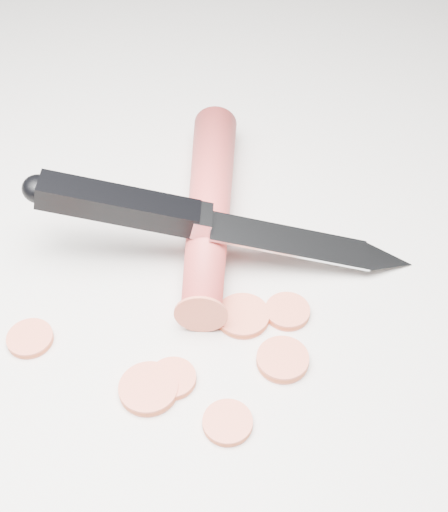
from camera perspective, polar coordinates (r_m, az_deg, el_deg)
ground at (r=0.52m, az=-5.84°, el=-3.84°), size 2.40×2.40×0.00m
carrot at (r=0.57m, az=-1.19°, el=3.97°), size 0.16×0.19×0.03m
carrot_slice_0 at (r=0.46m, az=0.29°, el=-13.18°), size 0.03×0.03×0.01m
carrot_slice_1 at (r=0.48m, az=-6.06°, el=-10.51°), size 0.04×0.04×0.01m
carrot_slice_2 at (r=0.48m, az=-4.14°, el=-9.74°), size 0.03×0.03×0.01m
carrot_slice_3 at (r=0.52m, az=5.09°, el=-4.44°), size 0.03×0.03×0.01m
carrot_slice_4 at (r=0.51m, az=1.52°, el=-4.81°), size 0.04×0.04×0.01m
carrot_slice_5 at (r=0.52m, az=-15.26°, el=-6.38°), size 0.03×0.03×0.01m
carrot_slice_6 at (r=0.49m, az=4.71°, el=-8.27°), size 0.04×0.04×0.01m
kitchen_knife at (r=0.53m, az=0.02°, el=2.81°), size 0.25×0.20×0.08m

